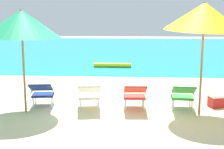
% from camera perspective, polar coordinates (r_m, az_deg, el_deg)
% --- Properties ---
extents(ground_plane, '(40.00, 40.00, 0.00)m').
position_cam_1_polar(ground_plane, '(12.18, 1.15, -0.12)').
color(ground_plane, beige).
extents(ocean_band, '(40.00, 18.00, 0.01)m').
position_cam_1_polar(ocean_band, '(20.76, 2.23, 4.42)').
color(ocean_band, teal).
rests_on(ocean_band, ground_plane).
extents(swim_buoy, '(1.60, 0.18, 0.18)m').
position_cam_1_polar(swim_buoy, '(13.92, 0.08, 1.66)').
color(swim_buoy, yellow).
rests_on(swim_buoy, ocean_band).
extents(lounge_chair_far_left, '(0.66, 0.94, 0.68)m').
position_cam_1_polar(lounge_chair_far_left, '(8.17, -12.14, -2.93)').
color(lounge_chair_far_left, navy).
rests_on(lounge_chair_far_left, ground_plane).
extents(lounge_chair_near_left, '(0.66, 0.94, 0.68)m').
position_cam_1_polar(lounge_chair_near_left, '(7.82, -4.02, -3.31)').
color(lounge_chair_near_left, silver).
rests_on(lounge_chair_near_left, ground_plane).
extents(lounge_chair_near_right, '(0.57, 0.90, 0.68)m').
position_cam_1_polar(lounge_chair_near_right, '(7.81, 4.00, -3.33)').
color(lounge_chair_near_right, red).
rests_on(lounge_chair_near_right, ground_plane).
extents(lounge_chair_far_right, '(0.59, 0.90, 0.68)m').
position_cam_1_polar(lounge_chair_far_right, '(7.92, 12.29, -3.36)').
color(lounge_chair_far_right, '#338E3D').
rests_on(lounge_chair_far_right, ground_plane).
extents(beach_umbrella_left, '(2.17, 2.16, 2.39)m').
position_cam_1_polar(beach_umbrella_left, '(7.67, -15.56, 8.58)').
color(beach_umbrella_left, olive).
rests_on(beach_umbrella_left, ground_plane).
extents(beach_umbrella_right, '(2.46, 2.46, 2.57)m').
position_cam_1_polar(beach_umbrella_right, '(7.42, 15.81, 9.74)').
color(beach_umbrella_right, olive).
rests_on(beach_umbrella_right, ground_plane).
extents(cooler_box, '(0.54, 0.43, 0.32)m').
position_cam_1_polar(cooler_box, '(8.52, 18.13, -4.33)').
color(cooler_box, red).
rests_on(cooler_box, ground_plane).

